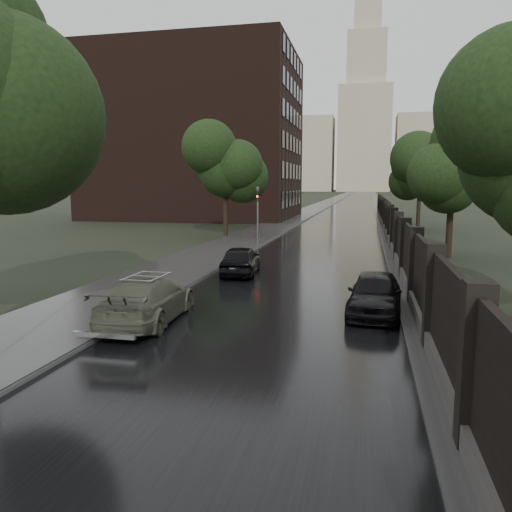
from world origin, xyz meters
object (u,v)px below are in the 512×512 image
(tree_left_far, at_px, (225,170))
(volga_sedan, at_px, (147,300))
(tree_right_b, at_px, (453,170))
(car_right_near, at_px, (375,294))
(hatchback_left, at_px, (241,260))
(tree_right_c, at_px, (420,176))
(traffic_light, at_px, (258,211))

(tree_left_far, height_order, volga_sedan, tree_left_far)
(tree_left_far, height_order, tree_right_b, tree_left_far)
(tree_right_b, bearing_deg, volga_sedan, -124.14)
(car_right_near, bearing_deg, hatchback_left, 138.30)
(tree_left_far, bearing_deg, volga_sedan, -79.53)
(volga_sedan, bearing_deg, hatchback_left, -99.33)
(tree_right_c, bearing_deg, traffic_light, -128.18)
(tree_left_far, height_order, tree_right_c, tree_left_far)
(tree_left_far, distance_m, tree_right_b, 17.45)
(tree_right_b, relative_size, car_right_near, 1.74)
(tree_right_b, height_order, tree_right_c, same)
(tree_right_c, xyz_separation_m, hatchback_left, (-10.24, -25.83, -4.27))
(tree_right_b, bearing_deg, tree_left_far, 152.70)
(traffic_light, relative_size, volga_sedan, 0.85)
(traffic_light, relative_size, car_right_near, 0.99)
(volga_sedan, bearing_deg, car_right_near, -164.58)
(traffic_light, bearing_deg, tree_right_b, -14.24)
(tree_left_far, xyz_separation_m, hatchback_left, (5.26, -15.83, -4.56))
(hatchback_left, bearing_deg, car_right_near, 128.05)
(tree_right_c, relative_size, hatchback_left, 1.76)
(hatchback_left, bearing_deg, tree_right_c, -118.31)
(car_right_near, bearing_deg, traffic_light, 117.64)
(tree_right_c, xyz_separation_m, volga_sedan, (-11.02, -34.25, -4.27))
(traffic_light, bearing_deg, tree_left_far, 126.47)
(traffic_light, bearing_deg, volga_sedan, -87.67)
(volga_sedan, xyz_separation_m, car_right_near, (6.75, 2.39, 0.00))
(tree_right_b, height_order, traffic_light, tree_right_b)
(volga_sedan, relative_size, hatchback_left, 1.18)
(hatchback_left, relative_size, car_right_near, 0.99)
(hatchback_left, bearing_deg, volga_sedan, 78.06)
(tree_right_c, bearing_deg, volga_sedan, -107.83)
(tree_left_far, distance_m, car_right_near, 25.00)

